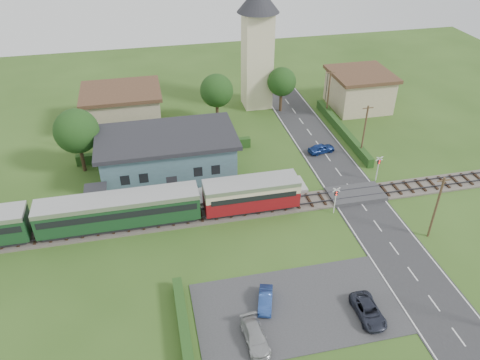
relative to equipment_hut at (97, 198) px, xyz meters
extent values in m
plane|color=#2D4C19|center=(18.00, -5.20, -1.75)|extent=(120.00, 120.00, 0.00)
cube|color=#4C443D|center=(18.00, -3.20, -1.65)|extent=(76.00, 3.20, 0.20)
cube|color=#3F3F47|center=(18.00, -3.92, -1.33)|extent=(76.00, 0.08, 0.15)
cube|color=#3F3F47|center=(18.00, -2.48, -1.33)|extent=(76.00, 0.08, 0.15)
cube|color=#28282B|center=(28.00, -5.20, -1.72)|extent=(6.00, 70.00, 0.05)
cube|color=#333335|center=(16.50, -17.20, -1.71)|extent=(17.00, 9.00, 0.08)
cube|color=#333335|center=(28.00, -3.20, -1.52)|extent=(6.20, 3.40, 0.45)
cube|color=gray|center=(8.00, 0.00, -1.52)|extent=(30.00, 3.00, 0.45)
cube|color=beige|center=(0.00, 0.00, -0.10)|extent=(2.00, 2.00, 2.40)
cube|color=#232328|center=(0.00, 0.00, 1.18)|extent=(2.30, 2.30, 0.15)
cube|color=#415E66|center=(8.00, 5.80, 0.65)|extent=(15.00, 8.00, 4.80)
cube|color=#232328|center=(8.00, 5.80, 3.30)|extent=(16.00, 9.00, 0.50)
cube|color=#232328|center=(8.00, 1.86, -0.65)|extent=(1.20, 0.12, 2.20)
cube|color=black|center=(3.00, 1.86, 0.65)|extent=(1.00, 0.12, 1.20)
cube|color=black|center=(5.00, 1.86, 0.65)|extent=(1.00, 0.12, 1.20)
cube|color=black|center=(11.00, 1.86, 0.65)|extent=(1.00, 0.12, 1.20)
cube|color=black|center=(13.00, 1.86, 0.65)|extent=(1.00, 0.12, 1.20)
cube|color=#232328|center=(15.90, -3.20, -1.16)|extent=(9.00, 2.20, 0.50)
cube|color=maroon|center=(15.90, -3.20, -0.16)|extent=(10.00, 2.80, 1.80)
cube|color=beige|center=(15.90, -3.20, 1.09)|extent=(10.00, 2.82, 0.90)
cube|color=black|center=(15.90, -3.20, 0.74)|extent=(9.00, 2.88, 0.60)
cube|color=#B3B3B4|center=(15.90, -3.20, 1.74)|extent=(10.00, 2.90, 0.45)
cube|color=#232328|center=(2.30, -3.20, -1.16)|extent=(15.20, 2.20, 0.50)
cube|color=#163B1E|center=(2.30, -3.20, 0.34)|extent=(16.00, 2.80, 2.60)
cube|color=black|center=(2.30, -3.20, 0.74)|extent=(15.40, 2.86, 0.70)
cube|color=#B3B3B4|center=(2.30, -3.20, 1.74)|extent=(16.00, 2.90, 0.50)
cube|color=beige|center=(23.00, 22.80, 5.25)|extent=(4.00, 4.00, 14.00)
cube|color=tan|center=(3.00, 19.80, 0.75)|extent=(10.00, 8.00, 5.00)
cube|color=#472D1E|center=(3.00, 19.80, 3.50)|extent=(10.80, 8.80, 0.50)
cube|color=tan|center=(38.00, 18.80, 0.75)|extent=(8.00, 8.00, 5.00)
cube|color=#472D1E|center=(38.00, 18.80, 3.50)|extent=(8.80, 8.80, 0.50)
cube|color=#193814|center=(7.00, -17.20, -1.15)|extent=(0.80, 9.00, 1.20)
cube|color=#193814|center=(32.20, 10.80, -1.15)|extent=(0.80, 18.00, 1.20)
cube|color=#193814|center=(8.00, 10.30, -1.10)|extent=(22.00, 0.80, 1.30)
cylinder|color=#332316|center=(-2.00, 8.80, 0.32)|extent=(0.44, 0.44, 4.12)
sphere|color=#143311|center=(-2.00, 8.80, 3.65)|extent=(5.20, 5.20, 5.20)
cylinder|color=#332316|center=(16.00, 17.80, 0.18)|extent=(0.44, 0.44, 3.85)
sphere|color=#143311|center=(16.00, 17.80, 3.29)|extent=(4.60, 4.60, 4.60)
cylinder|color=#332316|center=(26.00, 19.80, 0.04)|extent=(0.44, 0.44, 3.58)
sphere|color=#143311|center=(26.00, 19.80, 2.93)|extent=(4.20, 4.20, 4.20)
cylinder|color=#473321|center=(32.20, -11.20, 1.75)|extent=(0.22, 0.22, 7.00)
cube|color=#473321|center=(32.20, -11.20, 4.95)|extent=(1.40, 0.10, 0.10)
cylinder|color=#473321|center=(32.20, 4.80, 1.75)|extent=(0.22, 0.22, 7.00)
cube|color=#473321|center=(32.20, 4.80, 4.95)|extent=(1.40, 0.10, 0.10)
cylinder|color=#473321|center=(32.20, 16.80, 1.75)|extent=(0.22, 0.22, 7.00)
cube|color=#473321|center=(32.20, 16.80, 4.95)|extent=(1.40, 0.10, 0.10)
cylinder|color=silver|center=(24.40, -5.60, -0.25)|extent=(0.12, 0.12, 3.00)
cube|color=#232328|center=(24.40, -5.60, 0.85)|extent=(0.35, 0.18, 0.55)
sphere|color=#FF190C|center=(24.40, -5.72, 1.00)|extent=(0.14, 0.14, 0.14)
sphere|color=#FF190C|center=(24.40, -5.72, 0.70)|extent=(0.14, 0.14, 0.14)
cube|color=silver|center=(24.40, -5.60, 1.25)|extent=(0.84, 0.05, 0.55)
cube|color=silver|center=(24.40, -5.60, 1.25)|extent=(0.84, 0.05, 0.55)
cylinder|color=silver|center=(31.60, -0.80, -0.25)|extent=(0.12, 0.12, 3.00)
cube|color=#232328|center=(31.60, -0.80, 0.85)|extent=(0.35, 0.18, 0.55)
sphere|color=#FF190C|center=(31.60, -0.92, 1.00)|extent=(0.14, 0.14, 0.14)
sphere|color=#FF190C|center=(31.60, -0.92, 0.70)|extent=(0.14, 0.14, 0.14)
cube|color=silver|center=(31.60, -0.80, 1.25)|extent=(0.84, 0.05, 0.55)
cube|color=silver|center=(31.60, -0.80, 1.25)|extent=(0.84, 0.05, 0.55)
cylinder|color=#3F3F47|center=(-4.00, 14.80, 0.75)|extent=(0.14, 0.14, 5.00)
sphere|color=orange|center=(-4.00, 14.80, 3.25)|extent=(0.30, 0.30, 0.30)
cylinder|color=#3F3F47|center=(34.00, 21.80, 0.75)|extent=(0.14, 0.14, 5.00)
sphere|color=orange|center=(34.00, 21.80, 3.25)|extent=(0.30, 0.30, 0.30)
imported|color=navy|center=(27.60, 6.68, -1.10)|extent=(3.68, 2.03, 1.19)
imported|color=navy|center=(14.01, -16.27, -1.14)|extent=(2.05, 3.42, 1.06)
imported|color=#A0A0A2|center=(12.26, -19.70, -1.09)|extent=(1.87, 4.10, 1.16)
imported|color=#232633|center=(21.89, -19.24, -1.10)|extent=(1.90, 4.09, 1.13)
imported|color=gray|center=(15.96, 0.21, -0.54)|extent=(0.60, 0.44, 1.51)
imported|color=gray|center=(1.79, 0.19, -0.54)|extent=(0.63, 0.78, 1.52)
camera|label=1|loc=(6.16, -42.08, 28.92)|focal=35.00mm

